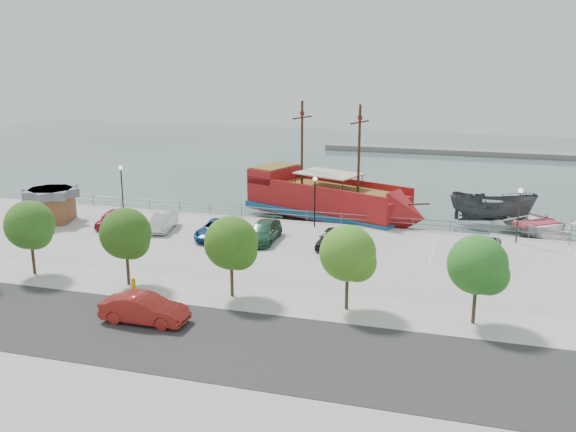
# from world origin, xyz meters

# --- Properties ---
(ground) EXTENTS (160.00, 160.00, 0.00)m
(ground) POSITION_xyz_m (0.00, 0.00, -1.00)
(ground) COLOR #354E4A
(land_slab) EXTENTS (100.00, 58.00, 1.20)m
(land_slab) POSITION_xyz_m (0.00, -21.00, -0.60)
(land_slab) COLOR #A09F9C
(land_slab) RESTS_ON ground
(street) EXTENTS (100.00, 8.00, 0.04)m
(street) POSITION_xyz_m (0.00, -16.00, 0.01)
(street) COLOR #2F2F2F
(street) RESTS_ON land_slab
(sidewalk) EXTENTS (100.00, 4.00, 0.05)m
(sidewalk) POSITION_xyz_m (0.00, -10.00, 0.01)
(sidewalk) COLOR #B3B1AC
(sidewalk) RESTS_ON land_slab
(seawall_railing) EXTENTS (50.00, 0.06, 1.00)m
(seawall_railing) POSITION_xyz_m (0.00, 7.80, 0.53)
(seawall_railing) COLOR slate
(seawall_railing) RESTS_ON land_slab
(far_shore) EXTENTS (40.00, 3.00, 0.80)m
(far_shore) POSITION_xyz_m (10.00, 55.00, -0.60)
(far_shore) COLOR gray
(far_shore) RESTS_ON ground
(pirate_ship) EXTENTS (18.21, 11.04, 11.35)m
(pirate_ship) POSITION_xyz_m (0.91, 11.74, 0.90)
(pirate_ship) COLOR maroon
(pirate_ship) RESTS_ON ground
(patrol_boat) EXTENTS (7.53, 2.99, 2.89)m
(patrol_boat) POSITION_xyz_m (14.35, 14.66, 0.44)
(patrol_boat) COLOR #404344
(patrol_boat) RESTS_ON ground
(speedboat) EXTENTS (9.30, 9.88, 1.67)m
(speedboat) POSITION_xyz_m (18.04, 12.58, -0.17)
(speedboat) COLOR white
(speedboat) RESTS_ON ground
(dock_west) EXTENTS (6.42, 2.93, 0.35)m
(dock_west) POSITION_xyz_m (-13.35, 9.20, -0.82)
(dock_west) COLOR slate
(dock_west) RESTS_ON ground
(dock_mid) EXTENTS (7.83, 2.62, 0.44)m
(dock_mid) POSITION_xyz_m (8.74, 9.20, -0.78)
(dock_mid) COLOR gray
(dock_mid) RESTS_ON ground
(dock_east) EXTENTS (6.62, 3.96, 0.37)m
(dock_east) POSITION_xyz_m (16.98, 9.20, -0.82)
(dock_east) COLOR gray
(dock_east) RESTS_ON ground
(shed) EXTENTS (4.36, 4.36, 2.91)m
(shed) POSITION_xyz_m (-22.13, 1.85, 1.55)
(shed) COLOR brown
(shed) RESTS_ON land_slab
(street_sedan) EXTENTS (4.85, 1.73, 1.59)m
(street_sedan) POSITION_xyz_m (-4.21, -14.86, 0.80)
(street_sedan) COLOR maroon
(street_sedan) RESTS_ON street
(fire_hydrant) EXTENTS (0.28, 0.28, 0.80)m
(fire_hydrant) POSITION_xyz_m (-7.20, -10.80, 0.44)
(fire_hydrant) COLOR #ED9E08
(fire_hydrant) RESTS_ON sidewalk
(lamp_post_left) EXTENTS (0.36, 0.36, 4.28)m
(lamp_post_left) POSITION_xyz_m (-18.00, 6.50, 2.94)
(lamp_post_left) COLOR black
(lamp_post_left) RESTS_ON land_slab
(lamp_post_mid) EXTENTS (0.36, 0.36, 4.28)m
(lamp_post_mid) POSITION_xyz_m (0.00, 6.50, 2.94)
(lamp_post_mid) COLOR black
(lamp_post_mid) RESTS_ON land_slab
(lamp_post_right) EXTENTS (0.36, 0.36, 4.28)m
(lamp_post_right) POSITION_xyz_m (16.00, 6.50, 2.94)
(lamp_post_right) COLOR black
(lamp_post_right) RESTS_ON land_slab
(tree_b) EXTENTS (3.30, 3.20, 5.00)m
(tree_b) POSITION_xyz_m (-14.85, -10.07, 3.30)
(tree_b) COLOR #473321
(tree_b) RESTS_ON sidewalk
(tree_c) EXTENTS (3.30, 3.20, 5.00)m
(tree_c) POSITION_xyz_m (-7.85, -10.07, 3.30)
(tree_c) COLOR #473321
(tree_c) RESTS_ON sidewalk
(tree_d) EXTENTS (3.30, 3.20, 5.00)m
(tree_d) POSITION_xyz_m (-0.85, -10.07, 3.30)
(tree_d) COLOR #473321
(tree_d) RESTS_ON sidewalk
(tree_e) EXTENTS (3.30, 3.20, 5.00)m
(tree_e) POSITION_xyz_m (6.15, -10.07, 3.30)
(tree_e) COLOR #473321
(tree_e) RESTS_ON sidewalk
(tree_f) EXTENTS (3.30, 3.20, 5.00)m
(tree_f) POSITION_xyz_m (13.15, -10.07, 3.30)
(tree_f) COLOR #473321
(tree_f) RESTS_ON sidewalk
(parked_car_a) EXTENTS (1.93, 4.20, 1.40)m
(parked_car_a) POSITION_xyz_m (-16.29, 1.88, 0.70)
(parked_car_a) COLOR maroon
(parked_car_a) RESTS_ON land_slab
(parked_car_b) EXTENTS (2.25, 4.51, 1.42)m
(parked_car_b) POSITION_xyz_m (-11.74, 2.05, 0.71)
(parked_car_b) COLOR #BDBEBF
(parked_car_b) RESTS_ON land_slab
(parked_car_c) EXTENTS (2.46, 5.03, 1.37)m
(parked_car_c) POSITION_xyz_m (-6.72, 1.28, 0.69)
(parked_car_c) COLOR navy
(parked_car_c) RESTS_ON land_slab
(parked_car_d) EXTENTS (2.26, 5.18, 1.48)m
(parked_car_d) POSITION_xyz_m (-2.83, 1.48, 0.74)
(parked_car_d) COLOR #255438
(parked_car_d) RESTS_ON land_slab
(parked_car_e) EXTENTS (1.93, 4.18, 1.39)m
(parked_car_e) POSITION_xyz_m (2.57, 1.43, 0.69)
(parked_car_e) COLOR black
(parked_car_e) RESTS_ON land_slab
(parked_car_g) EXTENTS (2.48, 5.21, 1.43)m
(parked_car_g) POSITION_xyz_m (13.57, 1.62, 0.72)
(parked_car_g) COLOR gray
(parked_car_g) RESTS_ON land_slab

